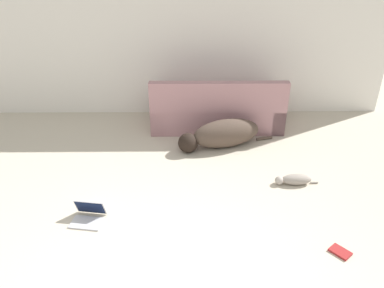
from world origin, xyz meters
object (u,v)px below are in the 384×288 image
Objects in this scene: couch at (216,111)px; book_red at (340,252)px; laptop_open at (89,214)px; dog at (222,134)px; cat at (294,180)px.

couch is 3.11m from book_red.
laptop_open is at bearing 57.05° from couch.
dog is 6.39× the size of book_red.
cat reaches higher than book_red.
laptop_open is 1.63× the size of book_red.
laptop_open is at bearing 168.05° from book_red.
book_red is at bearing -3.02° from laptop_open.
cat is at bearing 24.03° from laptop_open.
couch reaches higher than laptop_open.
dog is at bearing 114.23° from book_red.
book_red is at bearing 96.91° from dog.
dog reaches higher than book_red.
laptop_open is (-2.42, -0.65, 0.00)m from cat.
couch is 1.41× the size of dog.
laptop_open is 2.63m from book_red.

